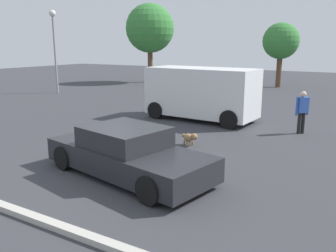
{
  "coord_description": "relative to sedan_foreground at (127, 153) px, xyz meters",
  "views": [
    {
      "loc": [
        5.5,
        -6.9,
        3.27
      ],
      "look_at": [
        0.24,
        1.97,
        0.9
      ],
      "focal_mm": 37.9,
      "sensor_mm": 36.0,
      "label": 1
    }
  ],
  "objects": [
    {
      "name": "light_post_near",
      "position": [
        -13.86,
        10.35,
        3.24
      ],
      "size": [
        0.44,
        0.44,
        5.52
      ],
      "color": "gray",
      "rests_on": "ground_plane"
    },
    {
      "name": "parking_curb",
      "position": [
        -0.22,
        -2.87,
        -0.52
      ],
      "size": [
        7.12,
        0.2,
        0.12
      ],
      "primitive_type": "cube",
      "color": "#B7B2A8",
      "rests_on": "ground_plane"
    },
    {
      "name": "dog",
      "position": [
        0.12,
        3.26,
        -0.31
      ],
      "size": [
        0.64,
        0.35,
        0.44
      ],
      "rotation": [
        0.0,
        0.0,
        6.06
      ],
      "color": "olive",
      "rests_on": "ground_plane"
    },
    {
      "name": "pedestrian",
      "position": [
        2.97,
        6.83,
        0.37
      ],
      "size": [
        0.45,
        0.46,
        1.6
      ],
      "rotation": [
        0.0,
        0.0,
        2.4
      ],
      "color": "black",
      "rests_on": "ground_plane"
    },
    {
      "name": "sedan_foreground",
      "position": [
        0.0,
        0.0,
        0.0
      ],
      "size": [
        4.89,
        2.68,
        1.26
      ],
      "rotation": [
        0.0,
        0.0,
        -0.2
      ],
      "color": "#232328",
      "rests_on": "ground_plane"
    },
    {
      "name": "tree_back_left",
      "position": [
        -12.19,
        19.54,
        4.05
      ],
      "size": [
        4.17,
        4.17,
        6.74
      ],
      "color": "brown",
      "rests_on": "ground_plane"
    },
    {
      "name": "van_white",
      "position": [
        -1.37,
        7.21,
        0.65
      ],
      "size": [
        4.92,
        2.39,
        2.29
      ],
      "rotation": [
        0.0,
        0.0,
        3.08
      ],
      "color": "white",
      "rests_on": "ground_plane"
    },
    {
      "name": "tree_back_center",
      "position": [
        -1.5,
        21.56,
        2.93
      ],
      "size": [
        2.76,
        2.76,
        4.94
      ],
      "color": "brown",
      "rests_on": "ground_plane"
    },
    {
      "name": "ground_plane",
      "position": [
        -0.22,
        0.02,
        -0.58
      ],
      "size": [
        80.0,
        80.0,
        0.0
      ],
      "primitive_type": "plane",
      "color": "#38383D"
    }
  ]
}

